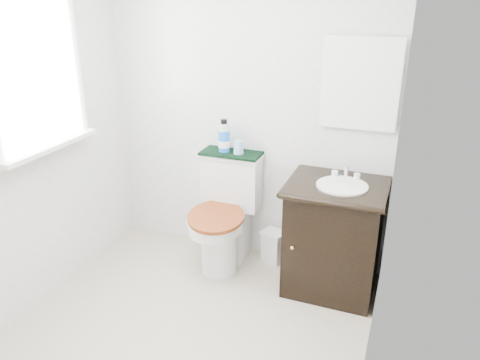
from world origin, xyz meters
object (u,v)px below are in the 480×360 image
Objects in this scene: mouthwash_bottle at (224,137)px; cup at (239,147)px; vanity at (334,235)px; toilet at (226,219)px; trash_bin at (273,246)px.

mouthwash_bottle is 0.14m from cup.
cup reaches higher than vanity.
mouthwash_bottle is at bearing 114.11° from toilet.
toilet is 0.57m from cup.
cup reaches higher than trash_bin.
vanity is 0.95m from cup.
trash_bin is 0.96m from mouthwash_bottle.
cup reaches higher than toilet.
cup is (-0.79, 0.18, 0.50)m from vanity.
mouthwash_bottle is at bearing 174.36° from cup.
mouthwash_bottle is at bearing 168.20° from vanity.
mouthwash_bottle is (-0.41, -0.01, 0.87)m from trash_bin.
trash_bin is 0.85m from cup.
toilet is 0.45m from trash_bin.
toilet is at bearing 175.93° from vanity.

